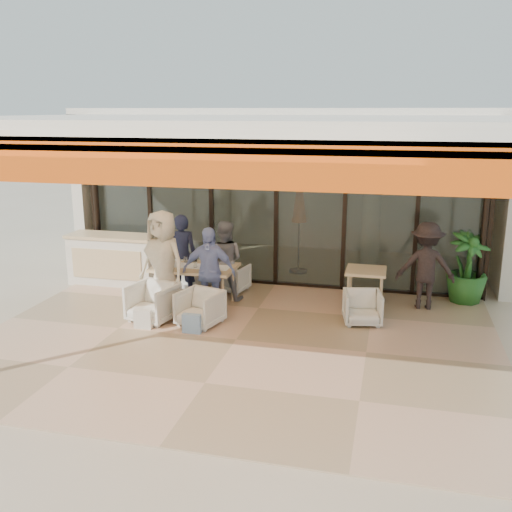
{
  "coord_description": "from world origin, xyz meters",
  "views": [
    {
      "loc": [
        2.28,
        -7.95,
        3.5
      ],
      "look_at": [
        0.1,
        0.9,
        1.15
      ],
      "focal_mm": 40.0,
      "sensor_mm": 36.0,
      "label": 1
    }
  ],
  "objects": [
    {
      "name": "ground",
      "position": [
        0.0,
        0.0,
        0.0
      ],
      "size": [
        70.0,
        70.0,
        0.0
      ],
      "primitive_type": "plane",
      "color": "#C6B293",
      "rests_on": "ground"
    },
    {
      "name": "terrace_floor",
      "position": [
        0.0,
        0.0,
        0.01
      ],
      "size": [
        8.0,
        6.0,
        0.01
      ],
      "primitive_type": "cube",
      "color": "tan",
      "rests_on": "ground"
    },
    {
      "name": "terrace_structure",
      "position": [
        0.0,
        -0.26,
        3.25
      ],
      "size": [
        8.0,
        6.0,
        3.4
      ],
      "color": "silver",
      "rests_on": "ground"
    },
    {
      "name": "glass_storefront",
      "position": [
        0.0,
        3.0,
        1.6
      ],
      "size": [
        8.08,
        0.1,
        3.2
      ],
      "color": "#9EADA3",
      "rests_on": "ground"
    },
    {
      "name": "interior_block",
      "position": [
        0.01,
        5.31,
        2.23
      ],
      "size": [
        9.05,
        3.62,
        3.52
      ],
      "color": "silver",
      "rests_on": "ground"
    },
    {
      "name": "host_counter",
      "position": [
        -3.25,
        2.3,
        0.53
      ],
      "size": [
        1.85,
        0.65,
        1.04
      ],
      "color": "silver",
      "rests_on": "ground"
    },
    {
      "name": "dining_table",
      "position": [
        -1.19,
        1.45,
        0.69
      ],
      "size": [
        1.5,
        0.9,
        0.93
      ],
      "color": "#DBB886",
      "rests_on": "ground"
    },
    {
      "name": "chair_far_left",
      "position": [
        -1.6,
        2.4,
        0.36
      ],
      "size": [
        0.8,
        0.77,
        0.71
      ],
      "primitive_type": "imported",
      "rotation": [
        0.0,
        0.0,
        2.95
      ],
      "color": "silver",
      "rests_on": "ground"
    },
    {
      "name": "chair_far_right",
      "position": [
        -0.76,
        2.4,
        0.3
      ],
      "size": [
        0.69,
        0.66,
        0.61
      ],
      "primitive_type": "imported",
      "rotation": [
        0.0,
        0.0,
        2.94
      ],
      "color": "silver",
      "rests_on": "ground"
    },
    {
      "name": "chair_near_left",
      "position": [
        -1.6,
        0.5,
        0.37
      ],
      "size": [
        0.85,
        0.81,
        0.73
      ],
      "primitive_type": "imported",
      "rotation": [
        0.0,
        0.0,
        -0.24
      ],
      "color": "silver",
      "rests_on": "ground"
    },
    {
      "name": "chair_near_right",
      "position": [
        -0.76,
        0.5,
        0.33
      ],
      "size": [
        0.79,
        0.76,
        0.66
      ],
      "primitive_type": "imported",
      "rotation": [
        0.0,
        0.0,
        -0.28
      ],
      "color": "silver",
      "rests_on": "ground"
    },
    {
      "name": "diner_navy",
      "position": [
        -1.6,
        1.9,
        0.8
      ],
      "size": [
        0.67,
        0.54,
        1.6
      ],
      "primitive_type": "imported",
      "rotation": [
        0.0,
        0.0,
        3.45
      ],
      "color": "#1A2139",
      "rests_on": "ground"
    },
    {
      "name": "diner_grey",
      "position": [
        -0.76,
        1.9,
        0.76
      ],
      "size": [
        0.78,
        0.63,
        1.52
      ],
      "primitive_type": "imported",
      "rotation": [
        0.0,
        0.0,
        3.22
      ],
      "color": "slate",
      "rests_on": "ground"
    },
    {
      "name": "diner_cream",
      "position": [
        -1.6,
        1.0,
        0.91
      ],
      "size": [
        1.02,
        0.81,
        1.83
      ],
      "primitive_type": "imported",
      "rotation": [
        0.0,
        0.0,
        -0.29
      ],
      "color": "beige",
      "rests_on": "ground"
    },
    {
      "name": "diner_periwinkle",
      "position": [
        -0.76,
        1.0,
        0.79
      ],
      "size": [
        0.95,
        0.44,
        1.58
      ],
      "primitive_type": "imported",
      "rotation": [
        0.0,
        0.0,
        0.06
      ],
      "color": "#798BC9",
      "rests_on": "ground"
    },
    {
      "name": "tote_bag_cream",
      "position": [
        -1.6,
        0.1,
        0.17
      ],
      "size": [
        0.3,
        0.1,
        0.34
      ],
      "primitive_type": "cube",
      "color": "silver",
      "rests_on": "ground"
    },
    {
      "name": "tote_bag_blue",
      "position": [
        -0.76,
        0.1,
        0.17
      ],
      "size": [
        0.3,
        0.1,
        0.34
      ],
      "primitive_type": "cube",
      "color": "#99BFD8",
      "rests_on": "ground"
    },
    {
      "name": "side_table",
      "position": [
        1.85,
        1.96,
        0.64
      ],
      "size": [
        0.7,
        0.7,
        0.74
      ],
      "color": "#DBB886",
      "rests_on": "ground"
    },
    {
      "name": "side_chair",
      "position": [
        1.85,
        1.21,
        0.31
      ],
      "size": [
        0.7,
        0.67,
        0.62
      ],
      "primitive_type": "imported",
      "rotation": [
        0.0,
        0.0,
        0.19
      ],
      "color": "silver",
      "rests_on": "ground"
    },
    {
      "name": "standing_woman",
      "position": [
        2.88,
        2.25,
        0.8
      ],
      "size": [
        1.05,
        0.63,
        1.59
      ],
      "primitive_type": "imported",
      "rotation": [
        0.0,
        0.0,
        3.18
      ],
      "color": "black",
      "rests_on": "ground"
    },
    {
      "name": "potted_palm",
      "position": [
        3.64,
        2.79,
        0.67
      ],
      "size": [
        1.03,
        1.03,
        1.35
      ],
      "primitive_type": "imported",
      "rotation": [
        0.0,
        0.0,
        0.51
      ],
      "color": "#1E5919",
      "rests_on": "ground"
    }
  ]
}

